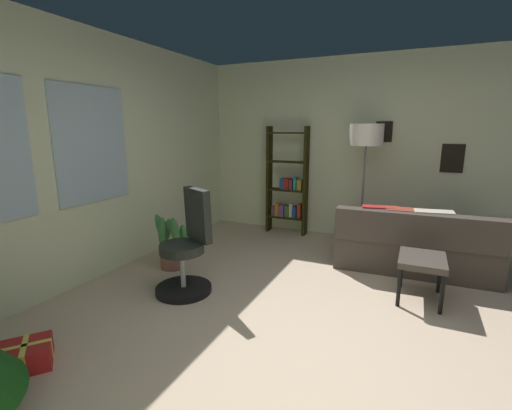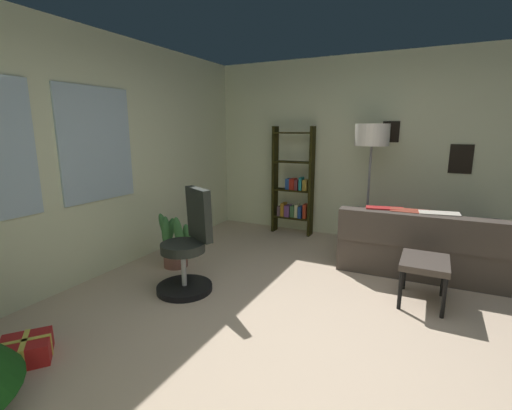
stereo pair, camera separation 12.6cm
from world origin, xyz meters
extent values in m
cube|color=beige|center=(0.00, 0.00, -0.05)|extent=(5.59, 5.23, 0.10)
cube|color=beige|center=(0.00, 2.67, 1.32)|extent=(5.59, 0.10, 2.64)
cube|color=silver|center=(0.14, 2.61, 1.45)|extent=(0.90, 0.03, 1.20)
cube|color=beige|center=(2.85, 0.00, 1.32)|extent=(0.10, 5.23, 2.64)
cube|color=black|center=(2.79, -0.06, 1.58)|extent=(0.02, 0.22, 0.28)
cube|color=black|center=(2.79, -0.94, 1.24)|extent=(0.02, 0.27, 0.38)
cube|color=#433A33|center=(1.88, -0.56, 0.19)|extent=(0.98, 1.75, 0.38)
cube|color=#433A33|center=(1.50, -0.58, 0.56)|extent=(0.27, 1.72, 0.35)
cube|color=#433A33|center=(1.91, -1.35, 0.48)|extent=(0.92, 0.17, 0.20)
cube|color=#433A33|center=(1.85, 0.23, 0.48)|extent=(0.92, 0.17, 0.20)
cube|color=#433A33|center=(2.67, -0.94, 0.19)|extent=(0.67, 0.93, 0.38)
cube|color=#B32323|center=(1.61, -0.18, 0.55)|extent=(0.22, 0.42, 0.41)
cube|color=beige|center=(1.63, -0.73, 0.55)|extent=(0.24, 0.42, 0.41)
cube|color=#963A28|center=(1.62, -0.45, 0.55)|extent=(0.21, 0.41, 0.41)
cube|color=#433A33|center=(0.97, -0.65, 0.40)|extent=(0.52, 0.41, 0.06)
cylinder|color=black|center=(0.73, -0.82, 0.19)|extent=(0.04, 0.04, 0.37)
cylinder|color=black|center=(1.20, -0.82, 0.19)|extent=(0.04, 0.04, 0.37)
cylinder|color=black|center=(0.73, -0.47, 0.19)|extent=(0.04, 0.04, 0.37)
cylinder|color=black|center=(1.20, -0.47, 0.19)|extent=(0.04, 0.04, 0.37)
cube|color=red|center=(-1.25, 1.83, 0.08)|extent=(0.43, 0.43, 0.16)
cube|color=#EAD84C|center=(-1.25, 1.83, 0.08)|extent=(0.28, 0.24, 0.16)
cube|color=#EAD84C|center=(-1.25, 1.83, 0.08)|extent=(0.22, 0.25, 0.16)
cylinder|color=black|center=(0.15, 1.52, 0.03)|extent=(0.56, 0.56, 0.06)
cylinder|color=#B2B2B7|center=(0.15, 1.52, 0.26)|extent=(0.05, 0.05, 0.40)
cylinder|color=black|center=(0.15, 1.52, 0.46)|extent=(0.44, 0.44, 0.09)
cube|color=black|center=(0.32, 1.43, 0.78)|extent=(0.27, 0.40, 0.53)
cube|color=black|center=(2.58, 0.99, 0.83)|extent=(0.18, 0.04, 1.66)
cube|color=black|center=(2.58, 1.59, 0.83)|extent=(0.18, 0.04, 1.66)
cube|color=black|center=(2.58, 1.29, 0.25)|extent=(0.18, 0.56, 0.02)
cube|color=black|center=(2.58, 1.29, 0.69)|extent=(0.18, 0.56, 0.02)
cube|color=black|center=(2.58, 1.29, 1.12)|extent=(0.18, 0.56, 0.02)
cube|color=black|center=(2.58, 1.29, 1.56)|extent=(0.18, 0.56, 0.02)
cube|color=#AA2F18|center=(2.60, 1.08, 0.37)|extent=(0.14, 0.05, 0.22)
cube|color=navy|center=(2.59, 1.15, 0.35)|extent=(0.16, 0.05, 0.18)
cube|color=beige|center=(2.60, 1.21, 0.37)|extent=(0.13, 0.05, 0.21)
cube|color=#3A653A|center=(2.60, 1.28, 0.35)|extent=(0.14, 0.06, 0.18)
cube|color=#6E3E7A|center=(2.59, 1.36, 0.35)|extent=(0.16, 0.08, 0.18)
cube|color=#AF721C|center=(2.59, 1.44, 0.37)|extent=(0.16, 0.06, 0.21)
cube|color=#56404B|center=(2.59, 1.50, 0.34)|extent=(0.16, 0.05, 0.15)
cube|color=olive|center=(2.60, 1.09, 0.78)|extent=(0.14, 0.07, 0.16)
cube|color=teal|center=(2.59, 1.16, 0.80)|extent=(0.15, 0.04, 0.20)
cube|color=maroon|center=(2.58, 1.22, 0.78)|extent=(0.16, 0.05, 0.16)
cube|color=maroon|center=(2.59, 1.29, 0.78)|extent=(0.16, 0.08, 0.17)
cube|color=navy|center=(2.59, 1.36, 0.78)|extent=(0.15, 0.06, 0.17)
cylinder|color=slate|center=(2.32, 0.11, 0.01)|extent=(0.28, 0.28, 0.03)
cylinder|color=slate|center=(2.32, 0.11, 0.72)|extent=(0.03, 0.03, 1.37)
cylinder|color=white|center=(2.32, 0.11, 1.54)|extent=(0.43, 0.43, 0.28)
cylinder|color=brown|center=(0.63, 2.03, 0.12)|extent=(0.28, 0.28, 0.24)
ellipsoid|color=#377137|center=(0.73, 1.91, 0.38)|extent=(0.16, 0.18, 0.29)
ellipsoid|color=#377137|center=(0.60, 1.93, 0.43)|extent=(0.13, 0.20, 0.41)
ellipsoid|color=#377137|center=(0.58, 2.11, 0.43)|extent=(0.17, 0.16, 0.39)
ellipsoid|color=#377137|center=(0.69, 2.14, 0.41)|extent=(0.16, 0.21, 0.37)
ellipsoid|color=#377137|center=(0.65, 2.18, 0.44)|extent=(0.14, 0.23, 0.42)
camera|label=1|loc=(-2.57, -0.53, 1.62)|focal=24.85mm
camera|label=2|loc=(-2.52, -0.64, 1.62)|focal=24.85mm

